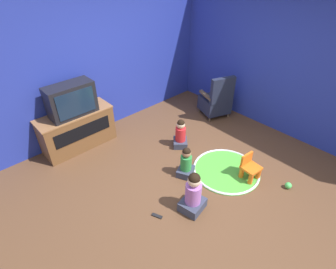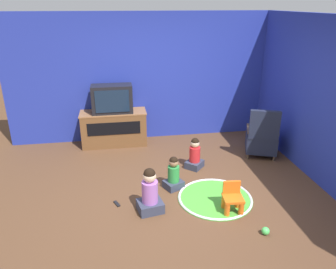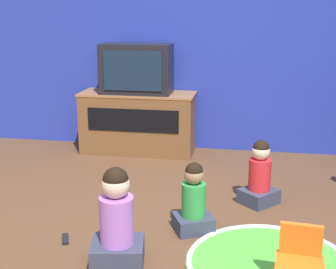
{
  "view_description": "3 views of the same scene",
  "coord_description": "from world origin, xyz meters",
  "px_view_note": "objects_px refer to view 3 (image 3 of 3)",
  "views": [
    {
      "loc": [
        -2.4,
        -2.0,
        2.99
      ],
      "look_at": [
        -0.27,
        0.3,
        0.79
      ],
      "focal_mm": 28.0,
      "sensor_mm": 36.0,
      "label": 1
    },
    {
      "loc": [
        -0.88,
        -4.27,
        2.7
      ],
      "look_at": [
        -0.14,
        0.21,
        0.86
      ],
      "focal_mm": 35.0,
      "sensor_mm": 36.0,
      "label": 2
    },
    {
      "loc": [
        0.31,
        -3.08,
        1.61
      ],
      "look_at": [
        -0.3,
        0.32,
        0.67
      ],
      "focal_mm": 50.0,
      "sensor_mm": 36.0,
      "label": 3
    }
  ],
  "objects_px": {
    "tv_cabinet": "(138,122)",
    "television": "(136,69)",
    "child_watching_left": "(194,202)",
    "child_watching_right": "(260,176)",
    "remote_control": "(65,239)",
    "child_watching_center": "(117,223)"
  },
  "relations": [
    {
      "from": "television",
      "to": "child_watching_right",
      "type": "bearing_deg",
      "value": -42.24
    },
    {
      "from": "tv_cabinet",
      "to": "television",
      "type": "bearing_deg",
      "value": -90.0
    },
    {
      "from": "child_watching_center",
      "to": "child_watching_right",
      "type": "distance_m",
      "value": 1.47
    },
    {
      "from": "television",
      "to": "child_watching_center",
      "type": "height_order",
      "value": "television"
    },
    {
      "from": "child_watching_center",
      "to": "remote_control",
      "type": "relative_size",
      "value": 4.24
    },
    {
      "from": "child_watching_right",
      "to": "tv_cabinet",
      "type": "bearing_deg",
      "value": 89.32
    },
    {
      "from": "child_watching_right",
      "to": "remote_control",
      "type": "distance_m",
      "value": 1.66
    },
    {
      "from": "television",
      "to": "child_watching_center",
      "type": "bearing_deg",
      "value": -79.32
    },
    {
      "from": "tv_cabinet",
      "to": "remote_control",
      "type": "bearing_deg",
      "value": -90.22
    },
    {
      "from": "child_watching_right",
      "to": "child_watching_center",
      "type": "bearing_deg",
      "value": -176.02
    },
    {
      "from": "tv_cabinet",
      "to": "child_watching_left",
      "type": "relative_size",
      "value": 2.42
    },
    {
      "from": "tv_cabinet",
      "to": "remote_control",
      "type": "xyz_separation_m",
      "value": [
        -0.01,
        -2.19,
        -0.35
      ]
    },
    {
      "from": "television",
      "to": "child_watching_right",
      "type": "relative_size",
      "value": 1.39
    },
    {
      "from": "remote_control",
      "to": "child_watching_right",
      "type": "bearing_deg",
      "value": -79.04
    },
    {
      "from": "child_watching_left",
      "to": "television",
      "type": "bearing_deg",
      "value": 90.06
    },
    {
      "from": "tv_cabinet",
      "to": "child_watching_center",
      "type": "bearing_deg",
      "value": -79.48
    },
    {
      "from": "tv_cabinet",
      "to": "child_watching_center",
      "type": "height_order",
      "value": "tv_cabinet"
    },
    {
      "from": "tv_cabinet",
      "to": "television",
      "type": "relative_size",
      "value": 1.67
    },
    {
      "from": "television",
      "to": "child_watching_left",
      "type": "height_order",
      "value": "television"
    },
    {
      "from": "child_watching_left",
      "to": "child_watching_right",
      "type": "height_order",
      "value": "child_watching_right"
    },
    {
      "from": "child_watching_left",
      "to": "child_watching_center",
      "type": "relative_size",
      "value": 0.81
    },
    {
      "from": "child_watching_left",
      "to": "child_watching_right",
      "type": "distance_m",
      "value": 0.77
    }
  ]
}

